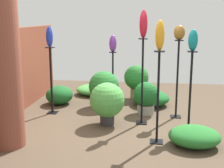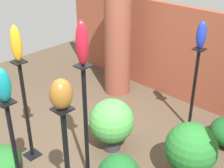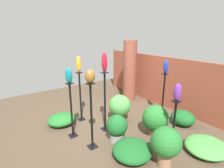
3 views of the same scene
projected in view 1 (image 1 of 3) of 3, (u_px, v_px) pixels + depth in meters
name	position (u px, v px, depth m)	size (l,w,h in m)	color
ground_plane	(124.00, 127.00, 5.64)	(8.00, 8.00, 0.00)	#4C3D2D
brick_wall_back	(1.00, 77.00, 5.75)	(5.60, 0.12, 1.74)	brown
brick_pillar	(5.00, 74.00, 4.61)	(0.49, 0.49, 2.25)	brown
pedestal_bronze	(177.00, 82.00, 6.07)	(0.20, 0.20, 1.53)	black
pedestal_teal	(190.00, 94.00, 5.40)	(0.20, 0.20, 1.39)	black
pedestal_amber	(158.00, 101.00, 4.83)	(0.20, 0.20, 1.46)	black
pedestal_cobalt	(51.00, 83.00, 6.35)	(0.20, 0.20, 1.37)	black
pedestal_ruby	(142.00, 85.00, 5.70)	(0.20, 0.20, 1.58)	black
pedestal_violet	(113.00, 78.00, 7.36)	(0.20, 0.20, 1.16)	black
art_vase_bronze	(179.00, 32.00, 5.87)	(0.20, 0.21, 0.28)	brown
art_vase_teal	(193.00, 40.00, 5.20)	(0.15, 0.16, 0.36)	#0F727A
art_vase_amber	(160.00, 35.00, 4.62)	(0.12, 0.14, 0.46)	orange
art_vase_cobalt	(49.00, 37.00, 6.15)	(0.15, 0.14, 0.41)	#192D9E
art_vase_ruby	(143.00, 24.00, 5.47)	(0.13, 0.14, 0.50)	maroon
art_vase_violet	(113.00, 44.00, 7.19)	(0.17, 0.17, 0.38)	#6B2D8C
potted_plant_front_right	(104.00, 87.00, 6.81)	(0.66, 0.66, 0.80)	#B25B38
potted_plant_mid_right	(107.00, 101.00, 5.68)	(0.64, 0.64, 0.79)	#2D2D33
potted_plant_walkway_edge	(136.00, 79.00, 7.52)	(0.59, 0.59, 0.82)	#936B4C
potted_plant_back_center	(146.00, 97.00, 6.35)	(0.51, 0.51, 0.67)	gray
foliage_bed_east	(194.00, 136.00, 4.81)	(0.70, 0.80, 0.31)	#236B28
foliage_bed_west	(95.00, 90.00, 8.00)	(0.88, 0.95, 0.25)	#479942
foliage_bed_center	(59.00, 95.00, 7.11)	(0.67, 0.61, 0.42)	#195923
foliage_bed_rear	(151.00, 98.00, 7.02)	(0.82, 0.83, 0.33)	#195923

